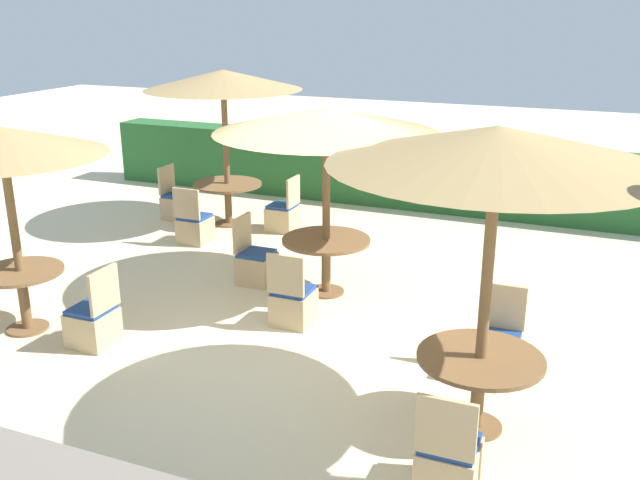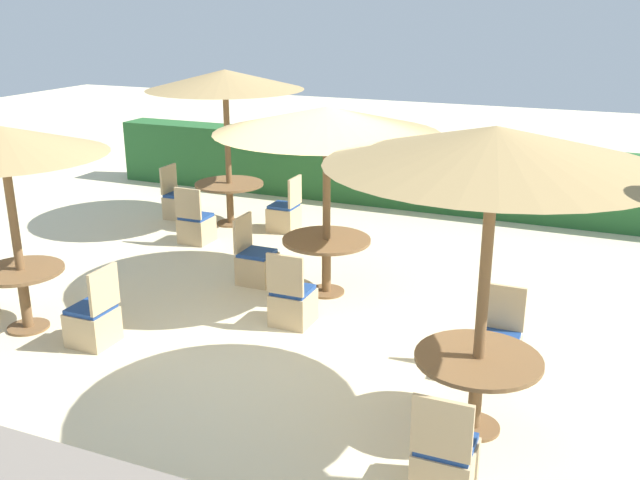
% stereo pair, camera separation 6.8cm
% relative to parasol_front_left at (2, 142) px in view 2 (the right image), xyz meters
% --- Properties ---
extents(ground_plane, '(40.00, 40.00, 0.00)m').
position_rel_parasol_front_left_xyz_m(ground_plane, '(2.95, 1.28, -2.22)').
color(ground_plane, beige).
extents(hedge_row, '(13.00, 0.70, 1.25)m').
position_rel_parasol_front_left_xyz_m(hedge_row, '(2.95, 6.91, -1.60)').
color(hedge_row, '#28602D').
rests_on(hedge_row, ground_plane).
extents(parasol_front_left, '(2.25, 2.25, 2.40)m').
position_rel_parasol_front_left_xyz_m(parasol_front_left, '(0.00, 0.00, 0.00)').
color(parasol_front_left, brown).
rests_on(parasol_front_left, ground_plane).
extents(round_table_front_left, '(0.97, 0.97, 0.75)m').
position_rel_parasol_front_left_xyz_m(round_table_front_left, '(0.00, 0.00, -1.65)').
color(round_table_front_left, brown).
rests_on(round_table_front_left, ground_plane).
extents(patio_chair_front_left_east, '(0.46, 0.46, 0.93)m').
position_rel_parasol_front_left_xyz_m(patio_chair_front_left_east, '(0.99, -0.01, -1.96)').
color(patio_chair_front_left_east, tan).
rests_on(patio_chair_front_left_east, ground_plane).
extents(parasol_front_right, '(2.76, 2.76, 2.74)m').
position_rel_parasol_front_left_xyz_m(parasol_front_right, '(5.26, -0.05, 0.35)').
color(parasol_front_right, brown).
rests_on(parasol_front_right, ground_plane).
extents(round_table_front_right, '(1.12, 1.12, 0.72)m').
position_rel_parasol_front_left_xyz_m(round_table_front_right, '(5.26, -0.05, -1.65)').
color(round_table_front_right, brown).
rests_on(round_table_front_right, ground_plane).
extents(patio_chair_front_right_north, '(0.46, 0.46, 0.93)m').
position_rel_parasol_front_left_xyz_m(patio_chair_front_right_north, '(5.27, 1.00, -1.96)').
color(patio_chair_front_right_north, tan).
rests_on(patio_chair_front_right_north, ground_plane).
extents(patio_chair_front_right_south, '(0.46, 0.46, 0.93)m').
position_rel_parasol_front_left_xyz_m(patio_chair_front_right_south, '(5.22, -1.02, -1.96)').
color(patio_chair_front_right_south, tan).
rests_on(patio_chair_front_right_south, ground_plane).
extents(parasol_back_left, '(2.59, 2.59, 2.62)m').
position_rel_parasol_front_left_xyz_m(parasol_back_left, '(0.13, 4.58, 0.23)').
color(parasol_back_left, brown).
rests_on(parasol_back_left, ground_plane).
extents(round_table_back_left, '(1.17, 1.17, 0.73)m').
position_rel_parasol_front_left_xyz_m(round_table_back_left, '(0.13, 4.58, -1.63)').
color(round_table_back_left, brown).
rests_on(round_table_back_left, ground_plane).
extents(patio_chair_back_left_south, '(0.46, 0.46, 0.93)m').
position_rel_parasol_front_left_xyz_m(patio_chair_back_left_south, '(0.12, 3.50, -1.96)').
color(patio_chair_back_left_south, tan).
rests_on(patio_chair_back_left_south, ground_plane).
extents(patio_chair_back_left_east, '(0.46, 0.46, 0.93)m').
position_rel_parasol_front_left_xyz_m(patio_chair_back_left_east, '(1.15, 4.62, -1.96)').
color(patio_chair_back_left_east, tan).
rests_on(patio_chair_back_left_east, ground_plane).
extents(patio_chair_back_left_west, '(0.46, 0.46, 0.93)m').
position_rel_parasol_front_left_xyz_m(patio_chair_back_left_west, '(-0.90, 4.57, -1.96)').
color(patio_chair_back_left_west, tan).
rests_on(patio_chair_back_left_west, ground_plane).
extents(parasol_center, '(2.82, 2.82, 2.45)m').
position_rel_parasol_front_left_xyz_m(parasol_center, '(2.83, 2.37, 0.06)').
color(parasol_center, brown).
rests_on(parasol_center, ground_plane).
extents(round_table_center, '(1.15, 1.15, 0.75)m').
position_rel_parasol_front_left_xyz_m(round_table_center, '(2.83, 2.37, -1.61)').
color(round_table_center, brown).
rests_on(round_table_center, ground_plane).
extents(patio_chair_center_south, '(0.46, 0.46, 0.93)m').
position_rel_parasol_front_left_xyz_m(patio_chair_center_south, '(2.82, 1.33, -1.96)').
color(patio_chair_center_south, tan).
rests_on(patio_chair_center_south, ground_plane).
extents(patio_chair_center_west, '(0.46, 0.46, 0.93)m').
position_rel_parasol_front_left_xyz_m(patio_chair_center_west, '(1.81, 2.34, -1.96)').
color(patio_chair_center_west, tan).
rests_on(patio_chair_center_west, ground_plane).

